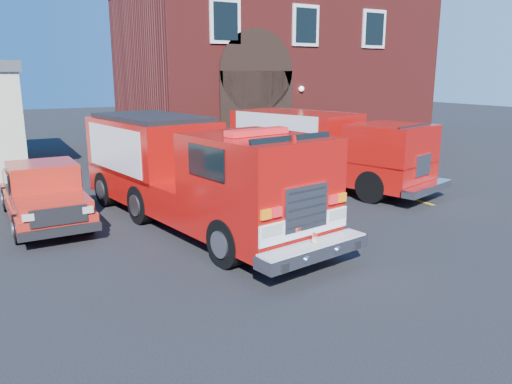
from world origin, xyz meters
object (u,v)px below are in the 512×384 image
fire_station (269,67)px  fire_engine (192,171)px  pickup_truck (43,193)px  secondary_truck (323,147)px

fire_station → fire_engine: bearing=-126.9°
pickup_truck → secondary_truck: secondary_truck is taller
pickup_truck → secondary_truck: (9.26, 0.19, 0.60)m
fire_station → pickup_truck: (-13.05, -10.71, -3.48)m
fire_station → pickup_truck: fire_station is taller
pickup_truck → secondary_truck: bearing=1.2°
secondary_truck → fire_station: bearing=70.2°
fire_engine → secondary_truck: 6.28m
fire_engine → pickup_truck: bearing=148.2°
fire_engine → secondary_truck: bearing=21.7°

